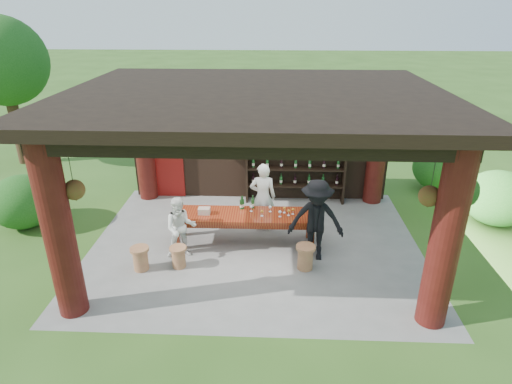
{
  "coord_description": "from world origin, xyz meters",
  "views": [
    {
      "loc": [
        0.38,
        -8.45,
        5.06
      ],
      "look_at": [
        0.0,
        0.4,
        1.15
      ],
      "focal_mm": 30.0,
      "sensor_mm": 36.0,
      "label": 1
    }
  ],
  "objects_px": {
    "host": "(263,197)",
    "guest_man": "(316,220)",
    "stool_far_left": "(140,258)",
    "tasting_table": "(244,218)",
    "stool_near_right": "(305,257)",
    "wine_shelf": "(296,161)",
    "guest_woman": "(181,228)",
    "stool_near_left": "(179,256)",
    "napkin_basket": "(204,211)"
  },
  "relations": [
    {
      "from": "stool_near_left",
      "to": "guest_woman",
      "type": "distance_m",
      "value": 0.62
    },
    {
      "from": "guest_man",
      "to": "napkin_basket",
      "type": "height_order",
      "value": "guest_man"
    },
    {
      "from": "host",
      "to": "tasting_table",
      "type": "bearing_deg",
      "value": 60.51
    },
    {
      "from": "wine_shelf",
      "to": "guest_man",
      "type": "bearing_deg",
      "value": -83.88
    },
    {
      "from": "host",
      "to": "napkin_basket",
      "type": "relative_size",
      "value": 6.51
    },
    {
      "from": "stool_near_right",
      "to": "host",
      "type": "distance_m",
      "value": 2.0
    },
    {
      "from": "stool_near_right",
      "to": "guest_man",
      "type": "bearing_deg",
      "value": 62.67
    },
    {
      "from": "wine_shelf",
      "to": "stool_far_left",
      "type": "distance_m",
      "value": 4.91
    },
    {
      "from": "guest_man",
      "to": "stool_near_left",
      "type": "bearing_deg",
      "value": -166.36
    },
    {
      "from": "tasting_table",
      "to": "host",
      "type": "xyz_separation_m",
      "value": [
        0.39,
        0.71,
        0.21
      ]
    },
    {
      "from": "guest_woman",
      "to": "guest_man",
      "type": "bearing_deg",
      "value": -12.34
    },
    {
      "from": "stool_near_left",
      "to": "guest_woman",
      "type": "xyz_separation_m",
      "value": [
        -0.01,
        0.44,
        0.44
      ]
    },
    {
      "from": "tasting_table",
      "to": "guest_woman",
      "type": "relative_size",
      "value": 2.34
    },
    {
      "from": "wine_shelf",
      "to": "stool_near_left",
      "type": "height_order",
      "value": "wine_shelf"
    },
    {
      "from": "stool_near_left",
      "to": "guest_man",
      "type": "relative_size",
      "value": 0.26
    },
    {
      "from": "guest_woman",
      "to": "napkin_basket",
      "type": "relative_size",
      "value": 5.3
    },
    {
      "from": "stool_far_left",
      "to": "host",
      "type": "relative_size",
      "value": 0.3
    },
    {
      "from": "host",
      "to": "guest_man",
      "type": "xyz_separation_m",
      "value": [
        1.15,
        -1.25,
        0.06
      ]
    },
    {
      "from": "stool_far_left",
      "to": "stool_near_right",
      "type": "bearing_deg",
      "value": 3.07
    },
    {
      "from": "tasting_table",
      "to": "guest_woman",
      "type": "bearing_deg",
      "value": -155.76
    },
    {
      "from": "tasting_table",
      "to": "stool_near_right",
      "type": "xyz_separation_m",
      "value": [
        1.32,
        -0.98,
        -0.35
      ]
    },
    {
      "from": "stool_near_left",
      "to": "stool_far_left",
      "type": "xyz_separation_m",
      "value": [
        -0.76,
        -0.13,
        0.02
      ]
    },
    {
      "from": "stool_near_left",
      "to": "napkin_basket",
      "type": "bearing_deg",
      "value": 67.65
    },
    {
      "from": "guest_woman",
      "to": "host",
      "type": "bearing_deg",
      "value": 23.94
    },
    {
      "from": "stool_near_left",
      "to": "guest_man",
      "type": "distance_m",
      "value": 2.96
    },
    {
      "from": "tasting_table",
      "to": "napkin_basket",
      "type": "xyz_separation_m",
      "value": [
        -0.9,
        -0.03,
        0.19
      ]
    },
    {
      "from": "stool_near_right",
      "to": "guest_man",
      "type": "height_order",
      "value": "guest_man"
    },
    {
      "from": "wine_shelf",
      "to": "tasting_table",
      "type": "height_order",
      "value": "wine_shelf"
    },
    {
      "from": "stool_near_right",
      "to": "stool_far_left",
      "type": "distance_m",
      "value": 3.4
    },
    {
      "from": "stool_far_left",
      "to": "guest_man",
      "type": "relative_size",
      "value": 0.28
    },
    {
      "from": "wine_shelf",
      "to": "guest_man",
      "type": "distance_m",
      "value": 2.94
    },
    {
      "from": "tasting_table",
      "to": "stool_far_left",
      "type": "xyz_separation_m",
      "value": [
        -2.07,
        -1.16,
        -0.36
      ]
    },
    {
      "from": "tasting_table",
      "to": "stool_far_left",
      "type": "distance_m",
      "value": 2.4
    },
    {
      "from": "guest_man",
      "to": "napkin_basket",
      "type": "bearing_deg",
      "value": 172.13
    },
    {
      "from": "stool_far_left",
      "to": "host",
      "type": "xyz_separation_m",
      "value": [
        2.46,
        1.86,
        0.58
      ]
    },
    {
      "from": "stool_near_right",
      "to": "wine_shelf",
      "type": "bearing_deg",
      "value": 91.59
    },
    {
      "from": "stool_near_right",
      "to": "guest_man",
      "type": "xyz_separation_m",
      "value": [
        0.22,
        0.43,
        0.62
      ]
    },
    {
      "from": "stool_far_left",
      "to": "guest_man",
      "type": "distance_m",
      "value": 3.72
    },
    {
      "from": "wine_shelf",
      "to": "napkin_basket",
      "type": "relative_size",
      "value": 10.36
    },
    {
      "from": "host",
      "to": "guest_man",
      "type": "height_order",
      "value": "guest_man"
    },
    {
      "from": "tasting_table",
      "to": "stool_far_left",
      "type": "bearing_deg",
      "value": -150.78
    },
    {
      "from": "tasting_table",
      "to": "guest_man",
      "type": "relative_size",
      "value": 1.78
    },
    {
      "from": "tasting_table",
      "to": "wine_shelf",
      "type": "bearing_deg",
      "value": 62.48
    },
    {
      "from": "tasting_table",
      "to": "stool_near_right",
      "type": "height_order",
      "value": "tasting_table"
    },
    {
      "from": "stool_near_left",
      "to": "napkin_basket",
      "type": "height_order",
      "value": "napkin_basket"
    },
    {
      "from": "wine_shelf",
      "to": "guest_woman",
      "type": "xyz_separation_m",
      "value": [
        -2.55,
        -2.96,
        -0.5
      ]
    },
    {
      "from": "tasting_table",
      "to": "host",
      "type": "distance_m",
      "value": 0.84
    },
    {
      "from": "stool_near_right",
      "to": "guest_woman",
      "type": "xyz_separation_m",
      "value": [
        -2.64,
        0.38,
        0.41
      ]
    },
    {
      "from": "stool_near_right",
      "to": "host",
      "type": "xyz_separation_m",
      "value": [
        -0.93,
        1.68,
        0.56
      ]
    },
    {
      "from": "stool_far_left",
      "to": "guest_woman",
      "type": "xyz_separation_m",
      "value": [
        0.75,
        0.56,
        0.42
      ]
    }
  ]
}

